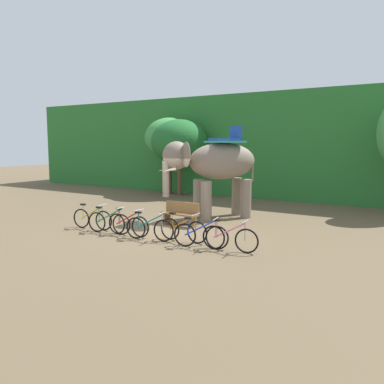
{
  "coord_description": "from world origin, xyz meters",
  "views": [
    {
      "loc": [
        8.28,
        -11.32,
        3.09
      ],
      "look_at": [
        0.51,
        1.0,
        1.3
      ],
      "focal_mm": 37.53,
      "sensor_mm": 36.0,
      "label": 1
    }
  ],
  "objects_px": {
    "bike_red": "(128,224)",
    "bike_pink": "(230,238)",
    "tree_center_right": "(169,138)",
    "elephant": "(215,165)",
    "bike_orange": "(183,230)",
    "tree_center_left": "(179,142)",
    "bike_teal": "(149,228)",
    "bike_yellow": "(92,219)",
    "wooden_bench": "(181,213)",
    "bike_blue": "(201,235)",
    "bike_green": "(109,222)"
  },
  "relations": [
    {
      "from": "bike_red",
      "to": "bike_pink",
      "type": "xyz_separation_m",
      "value": [
        3.75,
        0.07,
        0.0
      ]
    },
    {
      "from": "tree_center_right",
      "to": "elephant",
      "type": "bearing_deg",
      "value": -41.92
    },
    {
      "from": "tree_center_right",
      "to": "bike_orange",
      "type": "xyz_separation_m",
      "value": [
        7.34,
        -9.6,
        -2.98
      ]
    },
    {
      "from": "tree_center_left",
      "to": "bike_teal",
      "type": "bearing_deg",
      "value": -60.92
    },
    {
      "from": "bike_yellow",
      "to": "wooden_bench",
      "type": "height_order",
      "value": "bike_yellow"
    },
    {
      "from": "tree_center_right",
      "to": "bike_blue",
      "type": "relative_size",
      "value": 2.73
    },
    {
      "from": "elephant",
      "to": "bike_red",
      "type": "xyz_separation_m",
      "value": [
        -0.93,
        -4.27,
        -1.82
      ]
    },
    {
      "from": "tree_center_right",
      "to": "bike_red",
      "type": "relative_size",
      "value": 2.68
    },
    {
      "from": "bike_yellow",
      "to": "bike_blue",
      "type": "relative_size",
      "value": 1.01
    },
    {
      "from": "bike_pink",
      "to": "elephant",
      "type": "bearing_deg",
      "value": 123.9
    },
    {
      "from": "bike_green",
      "to": "bike_orange",
      "type": "height_order",
      "value": "same"
    },
    {
      "from": "tree_center_right",
      "to": "bike_pink",
      "type": "distance_m",
      "value": 13.71
    },
    {
      "from": "bike_yellow",
      "to": "bike_green",
      "type": "xyz_separation_m",
      "value": [
        0.98,
        -0.17,
        0.0
      ]
    },
    {
      "from": "elephant",
      "to": "bike_red",
      "type": "relative_size",
      "value": 2.31
    },
    {
      "from": "tree_center_left",
      "to": "wooden_bench",
      "type": "height_order",
      "value": "tree_center_left"
    },
    {
      "from": "tree_center_right",
      "to": "tree_center_left",
      "type": "height_order",
      "value": "tree_center_right"
    },
    {
      "from": "bike_red",
      "to": "bike_orange",
      "type": "distance_m",
      "value": 2.03
    },
    {
      "from": "tree_center_left",
      "to": "bike_green",
      "type": "relative_size",
      "value": 2.62
    },
    {
      "from": "tree_center_left",
      "to": "bike_red",
      "type": "xyz_separation_m",
      "value": [
        4.38,
        -9.54,
        -2.75
      ]
    },
    {
      "from": "tree_center_right",
      "to": "bike_teal",
      "type": "relative_size",
      "value": 2.71
    },
    {
      "from": "bike_red",
      "to": "bike_orange",
      "type": "bearing_deg",
      "value": 8.49
    },
    {
      "from": "tree_center_right",
      "to": "bike_red",
      "type": "xyz_separation_m",
      "value": [
        5.33,
        -9.9,
        -2.98
      ]
    },
    {
      "from": "bike_green",
      "to": "bike_pink",
      "type": "xyz_separation_m",
      "value": [
        4.55,
        0.16,
        0.0
      ]
    },
    {
      "from": "elephant",
      "to": "bike_blue",
      "type": "height_order",
      "value": "elephant"
    },
    {
      "from": "tree_center_left",
      "to": "bike_yellow",
      "type": "distance_m",
      "value": 10.19
    },
    {
      "from": "bike_green",
      "to": "tree_center_left",
      "type": "bearing_deg",
      "value": 110.43
    },
    {
      "from": "tree_center_right",
      "to": "elephant",
      "type": "distance_m",
      "value": 8.5
    },
    {
      "from": "tree_center_left",
      "to": "bike_blue",
      "type": "distance_m",
      "value": 12.35
    },
    {
      "from": "tree_center_right",
      "to": "elephant",
      "type": "relative_size",
      "value": 1.16
    },
    {
      "from": "bike_yellow",
      "to": "wooden_bench",
      "type": "bearing_deg",
      "value": 43.52
    },
    {
      "from": "bike_orange",
      "to": "wooden_bench",
      "type": "height_order",
      "value": "bike_orange"
    },
    {
      "from": "bike_yellow",
      "to": "bike_green",
      "type": "relative_size",
      "value": 1.0
    },
    {
      "from": "bike_pink",
      "to": "wooden_bench",
      "type": "bearing_deg",
      "value": 145.04
    },
    {
      "from": "tree_center_left",
      "to": "wooden_bench",
      "type": "distance_m",
      "value": 9.16
    },
    {
      "from": "bike_yellow",
      "to": "bike_pink",
      "type": "bearing_deg",
      "value": -0.11
    },
    {
      "from": "tree_center_right",
      "to": "wooden_bench",
      "type": "height_order",
      "value": "tree_center_right"
    },
    {
      "from": "bike_red",
      "to": "tree_center_left",
      "type": "bearing_deg",
      "value": 114.65
    },
    {
      "from": "elephant",
      "to": "bike_green",
      "type": "bearing_deg",
      "value": -111.58
    },
    {
      "from": "bike_yellow",
      "to": "bike_pink",
      "type": "xyz_separation_m",
      "value": [
        5.53,
        -0.01,
        0.0
      ]
    },
    {
      "from": "bike_green",
      "to": "bike_orange",
      "type": "distance_m",
      "value": 2.83
    },
    {
      "from": "tree_center_left",
      "to": "bike_orange",
      "type": "xyz_separation_m",
      "value": [
        6.39,
        -9.24,
        -2.75
      ]
    },
    {
      "from": "bike_teal",
      "to": "tree_center_left",
      "type": "bearing_deg",
      "value": 119.08
    },
    {
      "from": "tree_center_right",
      "to": "bike_orange",
      "type": "distance_m",
      "value": 12.44
    },
    {
      "from": "bike_green",
      "to": "bike_orange",
      "type": "xyz_separation_m",
      "value": [
        2.8,
        0.39,
        0.0
      ]
    },
    {
      "from": "bike_green",
      "to": "bike_orange",
      "type": "bearing_deg",
      "value": 7.96
    },
    {
      "from": "elephant",
      "to": "bike_teal",
      "type": "xyz_separation_m",
      "value": [
        0.06,
        -4.39,
        -1.82
      ]
    },
    {
      "from": "tree_center_right",
      "to": "bike_blue",
      "type": "xyz_separation_m",
      "value": [
        8.2,
        -9.97,
        -2.98
      ]
    },
    {
      "from": "tree_center_left",
      "to": "wooden_bench",
      "type": "bearing_deg",
      "value": -55.67
    },
    {
      "from": "tree_center_right",
      "to": "bike_green",
      "type": "distance_m",
      "value": 11.37
    },
    {
      "from": "bike_orange",
      "to": "bike_teal",
      "type": "bearing_deg",
      "value": -157.43
    }
  ]
}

